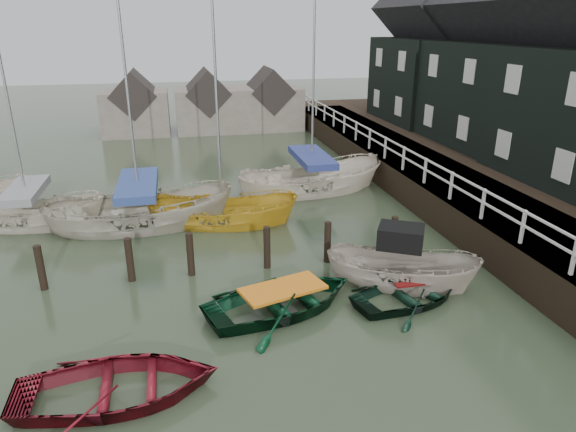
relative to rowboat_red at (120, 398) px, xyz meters
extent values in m
plane|color=#2F3B26|center=(2.93, 2.37, 0.00)|extent=(120.00, 120.00, 0.00)
cube|color=black|center=(12.43, 12.37, 1.40)|extent=(3.00, 32.00, 0.20)
cube|color=silver|center=(10.93, 12.37, 2.45)|extent=(0.06, 32.00, 0.06)
cube|color=silver|center=(10.93, 12.37, 2.05)|extent=(0.06, 32.00, 0.06)
cube|color=black|center=(17.93, 12.37, 0.00)|extent=(14.00, 38.00, 1.50)
cube|color=black|center=(17.93, 14.37, 4.00)|extent=(6.00, 7.00, 5.00)
cube|color=black|center=(17.93, 14.37, 8.25)|extent=(6.11, 7.14, 6.11)
cube|color=black|center=(17.93, 21.37, 4.00)|extent=(6.40, 7.00, 5.00)
cube|color=black|center=(17.93, 21.37, 8.25)|extent=(6.52, 7.14, 6.52)
cylinder|color=black|center=(-2.57, 5.37, 0.50)|extent=(0.22, 0.22, 1.80)
cylinder|color=black|center=(-0.07, 5.37, 0.50)|extent=(0.22, 0.22, 1.80)
cylinder|color=black|center=(1.73, 5.37, 0.50)|extent=(0.22, 0.22, 1.80)
cylinder|color=black|center=(4.13, 5.37, 0.50)|extent=(0.22, 0.22, 1.80)
cylinder|color=black|center=(6.13, 5.37, 0.50)|extent=(0.22, 0.22, 1.80)
cylinder|color=black|center=(8.43, 5.37, 0.50)|extent=(0.22, 0.22, 1.80)
cube|color=#665B51|center=(-1.07, 28.37, 1.50)|extent=(4.50, 4.00, 3.00)
cube|color=#282321|center=(-1.07, 28.37, 2.80)|extent=(3.18, 4.08, 3.18)
cube|color=#665B51|center=(3.93, 28.37, 1.50)|extent=(4.50, 4.00, 3.00)
cube|color=#282321|center=(3.93, 28.37, 2.80)|extent=(3.18, 4.08, 3.18)
cube|color=#665B51|center=(8.43, 28.37, 1.50)|extent=(4.50, 4.00, 3.00)
cube|color=#282321|center=(8.43, 28.37, 2.80)|extent=(3.18, 4.08, 3.18)
imported|color=maroon|center=(0.00, 0.00, 0.00)|extent=(4.22, 3.04, 0.87)
imported|color=black|center=(4.09, 2.72, 0.00)|extent=(5.06, 4.23, 0.90)
imported|color=black|center=(7.73, 2.42, 0.00)|extent=(4.05, 3.31, 0.73)
imported|color=#BBAD9F|center=(7.81, 3.35, 0.00)|extent=(4.77, 3.66, 1.74)
cube|color=black|center=(7.81, 3.55, 1.49)|extent=(1.62, 1.50, 0.65)
imported|color=beige|center=(-4.22, 11.07, 0.00)|extent=(6.29, 3.41, 2.30)
cylinder|color=#B2B2B7|center=(-4.22, 11.07, 5.76)|extent=(0.10, 0.10, 9.00)
cube|color=gray|center=(-4.22, 11.07, 1.39)|extent=(3.45, 1.84, 0.30)
imported|color=#B8B09D|center=(0.01, 10.03, 0.00)|extent=(7.18, 2.75, 2.76)
cylinder|color=#B2B2B7|center=(0.01, 10.03, 6.38)|extent=(0.10, 0.10, 9.73)
cube|color=navy|center=(0.01, 10.03, 1.64)|extent=(3.95, 1.46, 0.30)
imported|color=gold|center=(3.11, 9.65, 0.00)|extent=(6.26, 3.59, 2.28)
cylinder|color=#B2B2B7|center=(3.11, 9.65, 5.55)|extent=(0.10, 0.10, 8.59)
imported|color=beige|center=(7.58, 12.83, 0.00)|extent=(7.26, 3.33, 2.72)
cylinder|color=#B2B2B7|center=(7.58, 12.83, 6.02)|extent=(0.10, 0.10, 9.06)
cube|color=navy|center=(7.58, 12.83, 1.61)|extent=(3.99, 1.78, 0.30)
camera|label=1|loc=(1.59, -9.30, 7.39)|focal=32.00mm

